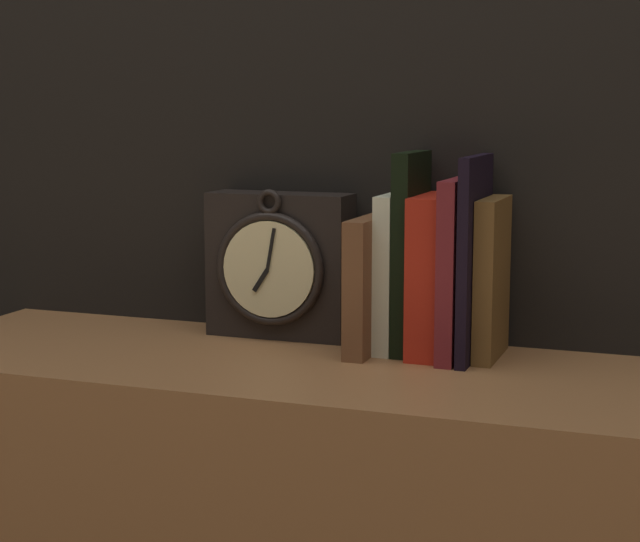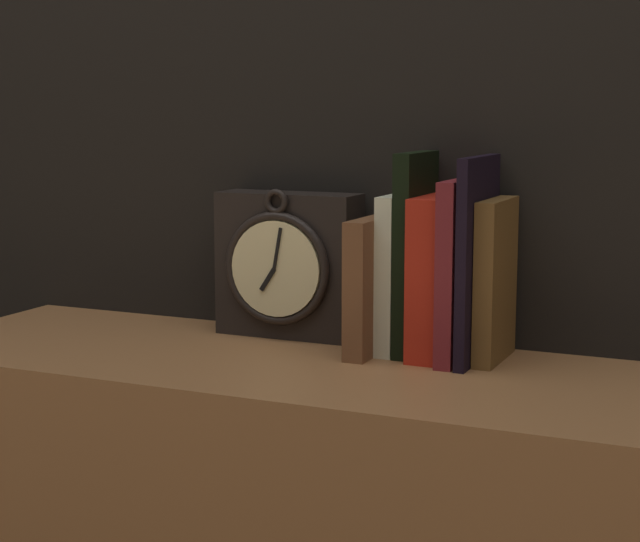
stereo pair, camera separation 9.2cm
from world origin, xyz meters
TOP-DOWN VIEW (x-y plane):
  - wall_back at (0.00, 0.20)m, footprint 6.00×0.05m
  - clock at (-0.11, 0.13)m, footprint 0.20×0.08m
  - book_slot0_brown at (0.04, 0.09)m, footprint 0.03×0.15m
  - book_slot1_cream at (0.06, 0.11)m, footprint 0.02×0.11m
  - book_slot2_black at (0.08, 0.11)m, footprint 0.02×0.11m
  - book_slot3_red at (0.11, 0.10)m, footprint 0.04×0.13m
  - book_slot4_maroon at (0.15, 0.09)m, footprint 0.02×0.14m
  - book_slot5_black at (0.17, 0.09)m, footprint 0.01×0.14m
  - book_slot6_brown at (0.19, 0.11)m, footprint 0.02×0.12m

SIDE VIEW (x-z plane):
  - book_slot0_brown at x=0.04m, z-range 0.88..1.05m
  - clock at x=-0.11m, z-range 0.87..1.08m
  - book_slot6_brown at x=0.19m, z-range 0.88..1.08m
  - book_slot1_cream at x=0.06m, z-range 0.88..1.08m
  - book_slot3_red at x=0.11m, z-range 0.88..1.08m
  - book_slot4_maroon at x=0.15m, z-range 0.88..1.10m
  - book_slot5_black at x=0.17m, z-range 0.88..1.13m
  - book_slot2_black at x=0.08m, z-range 0.88..1.13m
  - wall_back at x=0.00m, z-range 0.00..2.60m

